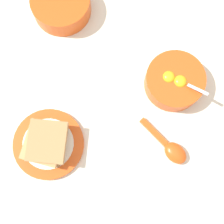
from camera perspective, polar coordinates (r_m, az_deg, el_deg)
ground_plane at (r=0.80m, az=1.64°, el=4.91°), size 3.00×3.00×0.00m
egg_bowl at (r=0.78m, az=11.36°, el=5.57°), size 0.14×0.14×0.08m
toast_plate at (r=0.78m, az=-11.51°, el=-5.75°), size 0.17×0.17×0.01m
toast_sandwich at (r=0.75m, az=-12.07°, el=-5.50°), size 0.12×0.12×0.05m
soup_spoon at (r=0.77m, az=10.84°, el=-6.72°), size 0.11×0.13×0.03m
congee_bowl at (r=0.86m, az=-9.29°, el=18.85°), size 0.15×0.15×0.06m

